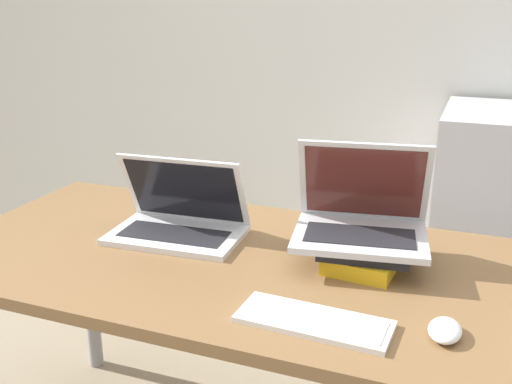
% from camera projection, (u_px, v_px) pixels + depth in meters
% --- Properties ---
extents(desk, '(1.73, 0.76, 0.70)m').
position_uv_depth(desk, '(269.00, 286.00, 1.50)').
color(desk, brown).
rests_on(desk, ground_plane).
extents(laptop_left, '(0.37, 0.25, 0.22)m').
position_uv_depth(laptop_left, '(179.00, 220.00, 1.64)').
color(laptop_left, silver).
rests_on(laptop_left, desk).
extents(book_stack, '(0.23, 0.24, 0.06)m').
position_uv_depth(book_stack, '(365.00, 251.00, 1.46)').
color(book_stack, gold).
rests_on(book_stack, desk).
extents(laptop_on_books, '(0.35, 0.29, 0.24)m').
position_uv_depth(laptop_on_books, '(361.00, 218.00, 1.46)').
color(laptop_on_books, silver).
rests_on(laptop_on_books, book_stack).
extents(wireless_keyboard, '(0.32, 0.13, 0.01)m').
position_uv_depth(wireless_keyboard, '(314.00, 321.00, 1.20)').
color(wireless_keyboard, white).
rests_on(wireless_keyboard, desk).
extents(mouse, '(0.06, 0.10, 0.03)m').
position_uv_depth(mouse, '(445.00, 330.00, 1.16)').
color(mouse, white).
rests_on(mouse, desk).
extents(mini_fridge, '(0.47, 0.58, 0.91)m').
position_uv_depth(mini_fridge, '(496.00, 225.00, 2.38)').
color(mini_fridge, silver).
rests_on(mini_fridge, ground_plane).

